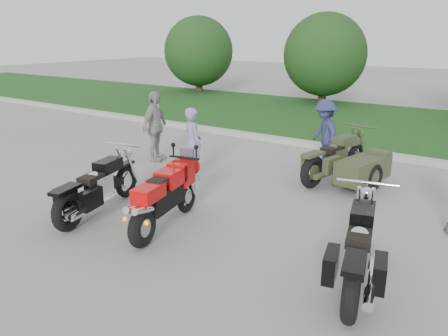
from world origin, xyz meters
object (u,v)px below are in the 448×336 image
Objects in this scene: person_back at (155,127)px; cruiser_sidecar at (350,165)px; cruiser_right at (358,252)px; person_stripe at (193,143)px; cruiser_left at (96,190)px; sportbike_red at (164,196)px; person_denim at (324,133)px.

cruiser_sidecar is at bearing -92.27° from person_back.
cruiser_right is 1.50× the size of person_stripe.
cruiser_left is 2.62m from person_stripe.
sportbike_red is 1.31× the size of person_stripe.
sportbike_red is 1.42m from cruiser_left.
person_denim is 0.92× the size of person_back.
cruiser_left is 1.44× the size of person_denim.
person_denim is (0.70, 4.87, 0.22)m from sportbike_red.
person_back is at bearing -156.66° from cruiser_sidecar.
person_stripe is (0.10, 2.60, 0.32)m from cruiser_left.
cruiser_right is 1.47× the size of person_denim.
person_denim is (-2.43, 4.78, 0.33)m from cruiser_right.
person_stripe is at bearing 74.40° from cruiser_left.
person_stripe is (-3.02, -1.48, 0.35)m from cruiser_sidecar.
person_back reaches higher than sportbike_red.
sportbike_red is at bearing -4.39° from cruiser_left.
sportbike_red reaches higher than cruiser_right.
person_back reaches higher than cruiser_left.
cruiser_left is at bearing -167.51° from person_back.
cruiser_right is at bearing -19.29° from person_denim.
cruiser_left is at bearing 115.89° from person_stripe.
person_stripe is 1.73m from person_back.
cruiser_left is 1.47× the size of person_stripe.
cruiser_sidecar is 1.36× the size of person_back.
person_denim is at bearing -75.43° from person_back.
person_stripe is (-1.30, 2.38, 0.20)m from sportbike_red.
person_back is (-1.64, 0.55, 0.08)m from person_stripe.
cruiser_sidecar is 3.38m from person_stripe.
cruiser_right is at bearing -57.43° from cruiser_sidecar.
cruiser_right is at bearing -179.19° from person_stripe.
cruiser_sidecar is 1.51× the size of person_stripe.
person_back reaches higher than person_denim.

